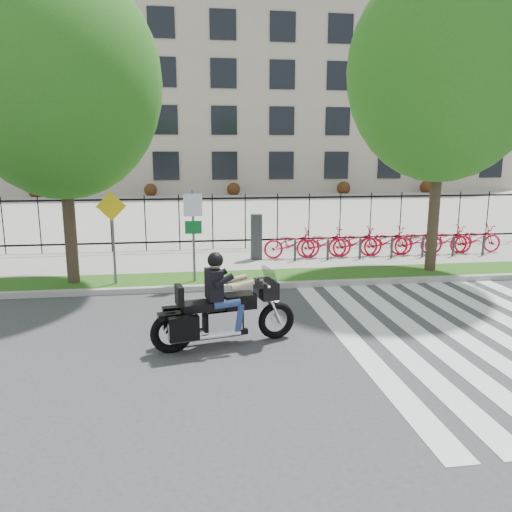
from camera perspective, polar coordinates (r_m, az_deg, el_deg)
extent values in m
plane|color=#363638|center=(9.61, -1.77, -10.43)|extent=(120.00, 120.00, 0.00)
cube|color=#9D9C94|center=(13.46, -3.70, -3.58)|extent=(60.00, 0.20, 0.15)
cube|color=#225816|center=(14.28, -3.96, -2.68)|extent=(60.00, 1.50, 0.15)
cube|color=gray|center=(16.71, -4.59, -0.56)|extent=(60.00, 3.50, 0.15)
cube|color=gray|center=(34.05, -6.43, 5.65)|extent=(80.00, 34.00, 0.10)
cube|color=#A29883|center=(54.23, -7.37, 18.41)|extent=(60.00, 20.00, 20.00)
cylinder|color=black|center=(23.61, 19.78, 7.12)|extent=(0.14, 0.14, 4.00)
cylinder|color=black|center=(23.55, 20.10, 11.72)|extent=(0.06, 0.70, 0.70)
sphere|color=white|center=(23.40, 19.35, 12.02)|extent=(0.36, 0.36, 0.36)
sphere|color=white|center=(23.72, 20.88, 11.90)|extent=(0.36, 0.36, 0.36)
cylinder|color=#33231B|center=(14.23, -20.60, 4.40)|extent=(0.32, 0.32, 3.68)
ellipsoid|color=#195C15|center=(14.25, -21.63, 18.06)|extent=(5.18, 5.18, 5.95)
cylinder|color=#33231B|center=(15.66, 19.74, 5.85)|extent=(0.32, 0.32, 4.11)
ellipsoid|color=#195C15|center=(15.76, 20.71, 19.25)|extent=(5.40, 5.40, 6.21)
cube|color=#2D2D33|center=(16.44, 0.04, 2.20)|extent=(0.35, 0.25, 1.50)
imported|color=red|center=(16.69, 4.12, 1.44)|extent=(1.90, 0.66, 1.00)
cylinder|color=#2D2D33|center=(16.24, 4.48, 0.61)|extent=(0.08, 0.08, 0.70)
imported|color=red|center=(16.95, 7.76, 1.52)|extent=(1.90, 0.66, 1.00)
cylinder|color=#2D2D33|center=(16.51, 8.21, 0.71)|extent=(0.08, 0.08, 0.70)
imported|color=red|center=(17.28, 11.27, 1.60)|extent=(1.90, 0.66, 1.00)
cylinder|color=#2D2D33|center=(16.85, 11.81, 0.80)|extent=(0.08, 0.08, 0.70)
imported|color=red|center=(17.68, 14.64, 1.66)|extent=(1.90, 0.66, 1.00)
cylinder|color=#2D2D33|center=(17.25, 15.25, 0.89)|extent=(0.08, 0.08, 0.70)
imported|color=red|center=(18.13, 17.86, 1.72)|extent=(1.90, 0.66, 1.00)
cylinder|color=#2D2D33|center=(17.71, 18.52, 0.97)|extent=(0.08, 0.08, 0.70)
imported|color=red|center=(18.63, 20.90, 1.77)|extent=(1.90, 0.66, 1.00)
cylinder|color=#2D2D33|center=(18.23, 21.62, 1.04)|extent=(0.08, 0.08, 0.70)
imported|color=red|center=(19.19, 23.78, 1.82)|extent=(1.90, 0.66, 1.00)
cylinder|color=#2D2D33|center=(18.80, 24.54, 1.10)|extent=(0.08, 0.08, 0.70)
cylinder|color=#59595B|center=(13.63, -7.15, 2.26)|extent=(0.07, 0.07, 2.50)
cube|color=white|center=(13.48, -7.24, 5.79)|extent=(0.50, 0.03, 0.60)
cube|color=#0C6626|center=(13.56, -7.17, 3.27)|extent=(0.45, 0.03, 0.35)
cylinder|color=#59595B|center=(13.78, -15.99, 1.78)|extent=(0.07, 0.07, 2.40)
cube|color=yellow|center=(13.62, -16.23, 5.48)|extent=(0.78, 0.03, 0.78)
torus|color=black|center=(9.95, 2.33, -7.36)|extent=(0.77, 0.29, 0.75)
torus|color=black|center=(9.42, -9.61, -8.65)|extent=(0.81, 0.32, 0.80)
cube|color=black|center=(9.68, 1.16, -3.77)|extent=(0.44, 0.65, 0.33)
cube|color=#26262B|center=(9.64, 1.59, -2.29)|extent=(0.27, 0.57, 0.33)
cube|color=silver|center=(9.58, -3.79, -7.39)|extent=(0.72, 0.49, 0.44)
cube|color=black|center=(9.56, -1.92, -5.14)|extent=(0.66, 0.48, 0.28)
cube|color=black|center=(9.38, -6.08, -5.66)|extent=(0.83, 0.54, 0.15)
cube|color=black|center=(9.23, -8.75, -4.48)|extent=(0.18, 0.39, 0.37)
cube|color=black|center=(9.09, -8.25, -8.21)|extent=(0.57, 0.28, 0.44)
cube|color=black|center=(9.69, -9.03, -6.94)|extent=(0.57, 0.28, 0.44)
cube|color=black|center=(9.33, -4.82, -3.24)|extent=(0.34, 0.48, 0.57)
sphere|color=tan|center=(9.24, -4.67, -0.73)|extent=(0.25, 0.25, 0.25)
sphere|color=black|center=(9.23, -4.67, -0.47)|extent=(0.29, 0.29, 0.29)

